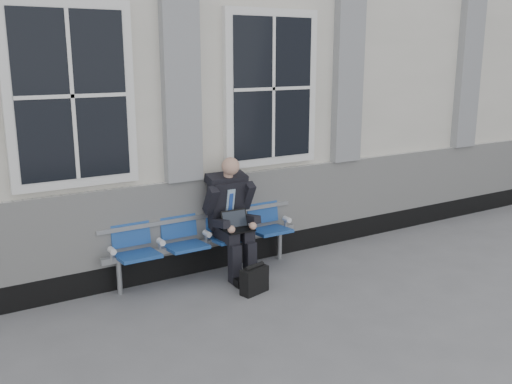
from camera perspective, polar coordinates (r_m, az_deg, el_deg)
ground at (r=6.52m, az=5.89°, el=-10.66°), size 70.00×70.00×0.00m
station_building at (r=8.95m, az=-7.70°, el=10.60°), size 14.40×4.40×4.49m
bench at (r=7.03m, az=-5.18°, el=-4.01°), size 2.60×0.47×0.91m
businessman at (r=6.97m, az=-2.54°, el=-2.05°), size 0.61×0.82×1.48m
briefcase at (r=6.60m, az=-0.17°, el=-8.76°), size 0.37×0.22×0.35m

